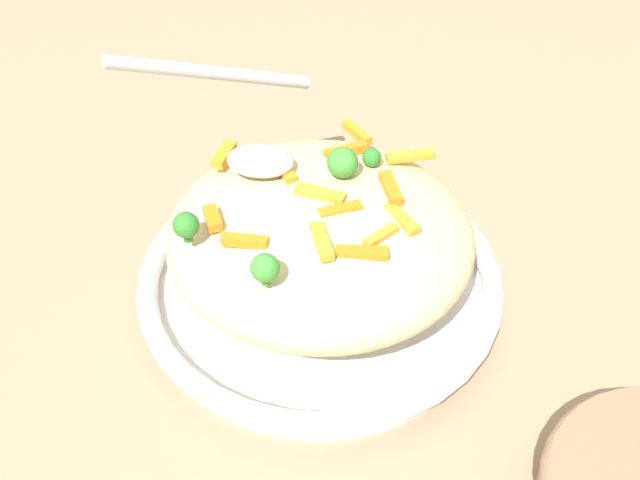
{
  "coord_description": "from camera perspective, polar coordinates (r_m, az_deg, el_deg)",
  "views": [
    {
      "loc": [
        0.08,
        -0.42,
        0.48
      ],
      "look_at": [
        0.0,
        0.0,
        0.07
      ],
      "focal_mm": 39.89,
      "sensor_mm": 36.0,
      "label": 1
    }
  ],
  "objects": [
    {
      "name": "ground_plane",
      "position": [
        0.64,
        0.0,
        -4.68
      ],
      "size": [
        2.4,
        2.4,
        0.0
      ],
      "primitive_type": "plane",
      "color": "#9E7F60"
    },
    {
      "name": "serving_bowl",
      "position": [
        0.63,
        0.0,
        -3.35
      ],
      "size": [
        0.32,
        0.32,
        0.04
      ],
      "color": "silver",
      "rests_on": "ground_plane"
    },
    {
      "name": "pasta_mound",
      "position": [
        0.59,
        0.0,
        0.42
      ],
      "size": [
        0.26,
        0.24,
        0.08
      ],
      "primitive_type": "ellipsoid",
      "color": "#DBC689",
      "rests_on": "serving_bowl"
    },
    {
      "name": "carrot_piece_0",
      "position": [
        0.53,
        -6.07,
        -0.07
      ],
      "size": [
        0.04,
        0.01,
        0.01
      ],
      "primitive_type": "cube",
      "rotation": [
        0.0,
        0.0,
        3.19
      ],
      "color": "orange",
      "rests_on": "pasta_mound"
    },
    {
      "name": "carrot_piece_1",
      "position": [
        0.53,
        4.91,
        0.35
      ],
      "size": [
        0.03,
        0.03,
        0.01
      ],
      "primitive_type": "cube",
      "rotation": [
        0.0,
        0.0,
        0.9
      ],
      "color": "orange",
      "rests_on": "pasta_mound"
    },
    {
      "name": "carrot_piece_2",
      "position": [
        0.52,
        0.16,
        -0.08
      ],
      "size": [
        0.02,
        0.04,
        0.01
      ],
      "primitive_type": "cube",
      "rotation": [
        0.0,
        0.0,
        2.0
      ],
      "color": "orange",
      "rests_on": "pasta_mound"
    },
    {
      "name": "carrot_piece_3",
      "position": [
        0.55,
        6.55,
        1.74
      ],
      "size": [
        0.03,
        0.03,
        0.01
      ],
      "primitive_type": "cube",
      "rotation": [
        0.0,
        0.0,
        2.31
      ],
      "color": "orange",
      "rests_on": "pasta_mound"
    },
    {
      "name": "carrot_piece_4",
      "position": [
        0.56,
        -0.04,
        3.76
      ],
      "size": [
        0.04,
        0.02,
        0.01
      ],
      "primitive_type": "cube",
      "rotation": [
        0.0,
        0.0,
        6.1
      ],
      "color": "orange",
      "rests_on": "pasta_mound"
    },
    {
      "name": "carrot_piece_5",
      "position": [
        0.61,
        7.27,
        6.72
      ],
      "size": [
        0.04,
        0.02,
        0.01
      ],
      "primitive_type": "cube",
      "rotation": [
        0.0,
        0.0,
        0.36
      ],
      "color": "orange",
      "rests_on": "pasta_mound"
    },
    {
      "name": "carrot_piece_6",
      "position": [
        0.57,
        5.69,
        4.17
      ],
      "size": [
        0.02,
        0.04,
        0.01
      ],
      "primitive_type": "cube",
      "rotation": [
        0.0,
        0.0,
        5.1
      ],
      "color": "orange",
      "rests_on": "pasta_mound"
    },
    {
      "name": "carrot_piece_7",
      "position": [
        0.55,
        -8.62,
        1.74
      ],
      "size": [
        0.02,
        0.03,
        0.01
      ],
      "primitive_type": "cube",
      "rotation": [
        0.0,
        0.0,
        2.06
      ],
      "color": "orange",
      "rests_on": "pasta_mound"
    },
    {
      "name": "carrot_piece_8",
      "position": [
        0.61,
        2.07,
        7.19
      ],
      "size": [
        0.04,
        0.03,
        0.01
      ],
      "primitive_type": "cube",
      "rotation": [
        0.0,
        0.0,
        0.54
      ],
      "color": "orange",
      "rests_on": "pasta_mound"
    },
    {
      "name": "carrot_piece_9",
      "position": [
        0.52,
        3.39,
        -0.99
      ],
      "size": [
        0.04,
        0.02,
        0.01
      ],
      "primitive_type": "cube",
      "rotation": [
        0.0,
        0.0,
        0.14
      ],
      "color": "orange",
      "rests_on": "pasta_mound"
    },
    {
      "name": "carrot_piece_10",
      "position": [
        0.59,
        -3.08,
        5.87
      ],
      "size": [
        0.03,
        0.04,
        0.01
      ],
      "primitive_type": "cube",
      "rotation": [
        0.0,
        0.0,
        5.33
      ],
      "color": "orange",
      "rests_on": "pasta_mound"
    },
    {
      "name": "carrot_piece_11",
      "position": [
        0.61,
        -7.71,
        6.8
      ],
      "size": [
        0.01,
        0.03,
        0.01
      ],
      "primitive_type": "cube",
      "rotation": [
        0.0,
        0.0,
        4.58
      ],
      "color": "orange",
      "rests_on": "pasta_mound"
    },
    {
      "name": "carrot_piece_12",
      "position": [
        0.64,
        2.99,
        8.61
      ],
      "size": [
        0.03,
        0.03,
        0.01
      ],
      "primitive_type": "cube",
      "rotation": [
        0.0,
        0.0,
        5.47
      ],
      "color": "orange",
      "rests_on": "pasta_mound"
    },
    {
      "name": "carrot_piece_13",
      "position": [
        0.55,
        1.64,
        2.44
      ],
      "size": [
        0.03,
        0.02,
        0.01
      ],
      "primitive_type": "cube",
      "rotation": [
        0.0,
        0.0,
        0.51
      ],
      "color": "orange",
      "rests_on": "pasta_mound"
    },
    {
      "name": "broccoli_floret_0",
      "position": [
        0.6,
        4.16,
        6.59
      ],
      "size": [
        0.02,
        0.02,
        0.02
      ],
      "color": "#296820",
      "rests_on": "pasta_mound"
    },
    {
      "name": "broccoli_floret_1",
      "position": [
        0.53,
        -10.69,
        1.15
      ],
      "size": [
        0.02,
        0.02,
        0.03
      ],
      "color": "#296820",
      "rests_on": "pasta_mound"
    },
    {
      "name": "broccoli_floret_2",
      "position": [
        0.49,
        -4.42,
        -2.28
      ],
      "size": [
        0.02,
        0.02,
        0.03
      ],
      "color": "#377928",
      "rests_on": "pasta_mound"
    },
    {
      "name": "broccoli_floret_3",
      "position": [
        0.57,
        1.82,
        6.2
      ],
      "size": [
        0.03,
        0.03,
        0.03
      ],
      "color": "#377928",
      "rests_on": "pasta_mound"
    },
    {
      "name": "serving_spoon",
      "position": [
        0.6,
        -6.36,
        9.25
      ],
      "size": [
        0.16,
        0.15,
        0.08
      ],
      "color": "#B7B7BC",
      "rests_on": "pasta_mound"
    }
  ]
}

